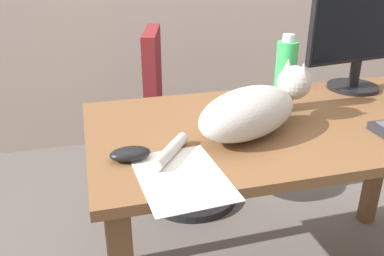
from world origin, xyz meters
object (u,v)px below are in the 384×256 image
monitor (362,32)px  water_bottle (286,75)px  office_chair (182,133)px  cat (253,109)px  computer_mouse (130,154)px

monitor → water_bottle: monitor is taller
office_chair → cat: cat is taller
water_bottle → monitor: bearing=19.2°
cat → monitor: bearing=27.8°
monitor → cat: 0.65m
monitor → computer_mouse: 1.03m
office_chair → computer_mouse: office_chair is taller
monitor → water_bottle: (-0.37, -0.13, -0.10)m
monitor → computer_mouse: size_ratio=4.36×
monitor → water_bottle: size_ratio=1.83×
cat → water_bottle: water_bottle is taller
monitor → cat: size_ratio=0.85×
office_chair → water_bottle: (0.22, -0.62, 0.46)m
cat → computer_mouse: cat is taller
computer_mouse → cat: bearing=10.4°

